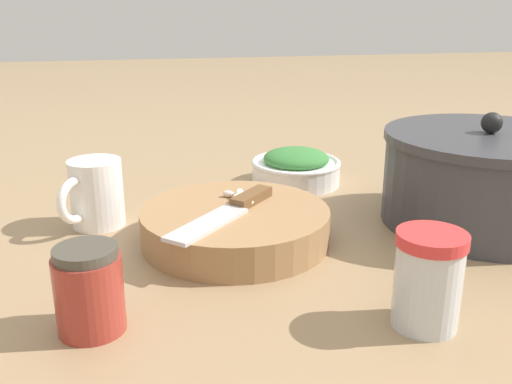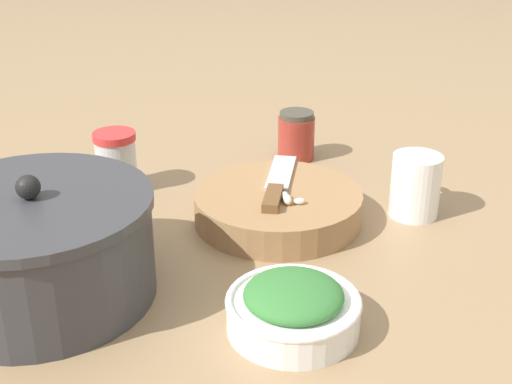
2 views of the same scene
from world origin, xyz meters
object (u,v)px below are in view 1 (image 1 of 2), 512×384
object	(u,v)px
garlic_cloves	(241,197)
honey_jar	(89,290)
coffee_mug	(95,194)
stock_pot	(484,178)
cutting_board	(235,226)
herb_bowl	(296,167)
spice_jar	(428,279)
chef_knife	(230,210)

from	to	relation	value
garlic_cloves	honey_jar	bearing A→B (deg)	-41.84
coffee_mug	stock_pot	distance (m)	0.53
cutting_board	coffee_mug	distance (m)	0.20
honey_jar	cutting_board	bearing A→B (deg)	136.13
coffee_mug	honey_jar	distance (m)	0.27
herb_bowl	coffee_mug	bearing A→B (deg)	-68.40
spice_jar	coffee_mug	size ratio (longest dim) A/B	1.00
chef_knife	cutting_board	bearing A→B (deg)	-78.43
garlic_cloves	stock_pot	bearing A→B (deg)	84.83
garlic_cloves	spice_jar	bearing A→B (deg)	26.76
garlic_cloves	herb_bowl	bearing A→B (deg)	146.14
stock_pot	garlic_cloves	bearing A→B (deg)	-95.17
chef_knife	coffee_mug	xyz separation A→B (m)	(-0.11, -0.17, -0.00)
coffee_mug	stock_pot	world-z (taller)	stock_pot
cutting_board	chef_knife	world-z (taller)	chef_knife
cutting_board	herb_bowl	distance (m)	0.26
spice_jar	coffee_mug	bearing A→B (deg)	-135.75
honey_jar	stock_pot	bearing A→B (deg)	108.39
cutting_board	herb_bowl	bearing A→B (deg)	147.17
cutting_board	honey_jar	xyz separation A→B (m)	(0.18, -0.17, 0.02)
cutting_board	stock_pot	size ratio (longest dim) A/B	0.87
coffee_mug	honey_jar	bearing A→B (deg)	1.81
garlic_cloves	coffee_mug	world-z (taller)	coffee_mug
cutting_board	spice_jar	size ratio (longest dim) A/B	2.53
garlic_cloves	spice_jar	distance (m)	0.29
stock_pot	chef_knife	bearing A→B (deg)	-88.31
coffee_mug	spice_jar	bearing A→B (deg)	44.25
coffee_mug	stock_pot	bearing A→B (deg)	79.27
chef_knife	herb_bowl	bearing A→B (deg)	-79.44
garlic_cloves	spice_jar	world-z (taller)	spice_jar
spice_jar	honey_jar	world-z (taller)	spice_jar
spice_jar	coffee_mug	world-z (taller)	spice_jar
cutting_board	coffee_mug	world-z (taller)	coffee_mug
herb_bowl	honey_jar	size ratio (longest dim) A/B	1.78
coffee_mug	chef_knife	bearing A→B (deg)	56.85
cutting_board	stock_pot	bearing A→B (deg)	89.32
chef_knife	stock_pot	distance (m)	0.36
spice_jar	cutting_board	bearing A→B (deg)	-148.54
garlic_cloves	honey_jar	world-z (taller)	honey_jar
cutting_board	garlic_cloves	xyz separation A→B (m)	(-0.03, 0.01, 0.03)
cutting_board	honey_jar	bearing A→B (deg)	-43.87
spice_jar	coffee_mug	xyz separation A→B (m)	(-0.33, -0.32, -0.00)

